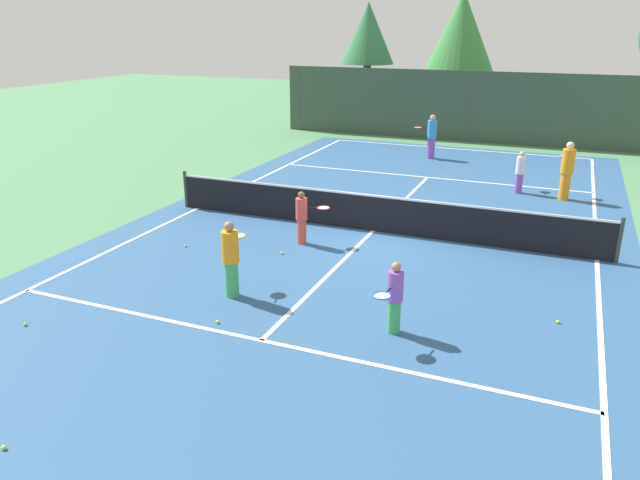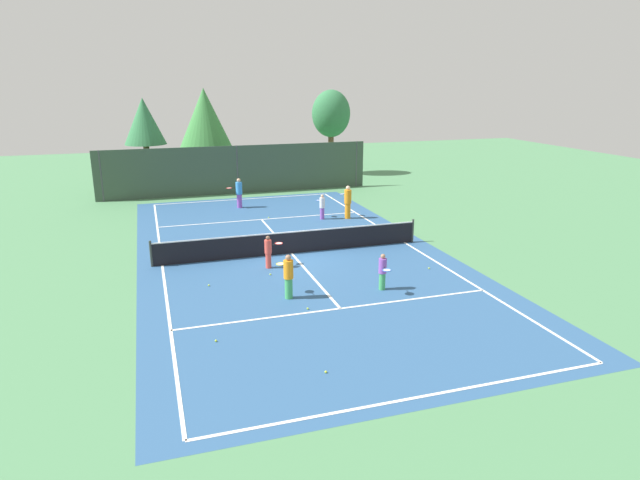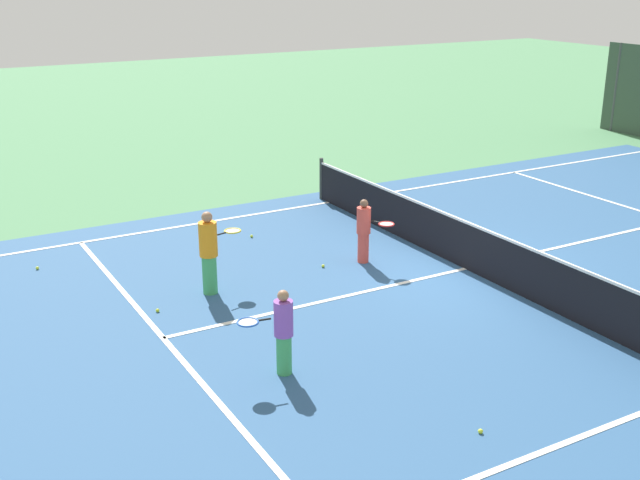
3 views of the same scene
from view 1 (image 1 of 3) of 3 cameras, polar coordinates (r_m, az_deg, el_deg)
The scene contains 21 objects.
ground_plane at distance 16.20m, azimuth 5.04°, elevation 0.85°, with size 80.00×80.00×0.00m, color #4C8456.
court_surface at distance 16.20m, azimuth 5.04°, elevation 0.85°, with size 13.00×25.00×0.01m.
tennis_net at distance 16.04m, azimuth 5.10°, elevation 2.57°, with size 11.90×0.10×1.10m.
perimeter_fence at distance 29.22m, azimuth 13.73°, elevation 12.13°, with size 18.00×0.12×3.20m.
tree_1 at distance 34.20m, azimuth 13.16°, elevation 18.23°, with size 4.05×4.05×6.83m.
tree_2 at distance 32.64m, azimuth 4.56°, elevation 18.79°, with size 2.73×2.73×6.26m.
player_0 at distance 20.70m, azimuth 18.38°, elevation 6.17°, with size 0.34×0.86×1.37m.
player_1 at distance 20.34m, azimuth 22.28°, elevation 6.13°, with size 0.53×0.97×1.83m.
player_2 at distance 12.18m, azimuth -8.41°, elevation -1.70°, with size 0.51×0.92×1.60m.
player_3 at distance 10.75m, azimuth 7.04°, elevation -5.35°, with size 0.42×0.87×1.36m.
player_4 at distance 25.25m, azimuth 10.48°, elevation 9.63°, with size 0.94×0.38×1.77m.
player_5 at distance 15.03m, azimuth -1.67°, elevation 2.21°, with size 0.86×0.58×1.35m.
tennis_ball_0 at distance 9.30m, azimuth -27.70°, elevation -16.97°, with size 0.07×0.07×0.07m, color #CCE533.
tennis_ball_1 at distance 14.54m, azimuth -3.61°, elevation -1.23°, with size 0.07×0.07×0.07m, color #CCE533.
tennis_ball_2 at distance 22.25m, azimuth 11.37°, elevation 5.90°, with size 0.07×0.07×0.07m, color #CCE533.
tennis_ball_3 at distance 11.44m, azimuth -9.65°, elevation -7.63°, with size 0.07×0.07×0.07m, color #CCE533.
tennis_ball_4 at distance 18.46m, azimuth -6.78°, elevation 3.29°, with size 0.07×0.07×0.07m, color #CCE533.
tennis_ball_5 at distance 25.56m, azimuth 24.33°, elevation 6.31°, with size 0.07×0.07×0.07m, color #CCE533.
tennis_ball_6 at distance 15.35m, azimuth -12.59°, elevation -0.53°, with size 0.07×0.07×0.07m, color #CCE533.
tennis_ball_7 at distance 12.44m, azimuth -26.08°, elevation -7.16°, with size 0.07×0.07×0.07m, color #CCE533.
tennis_ball_8 at distance 12.12m, azimuth 21.57°, elevation -7.18°, with size 0.07×0.07×0.07m, color #CCE533.
Camera 1 is at (4.52, -14.64, 5.26)m, focal length 33.89 mm.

